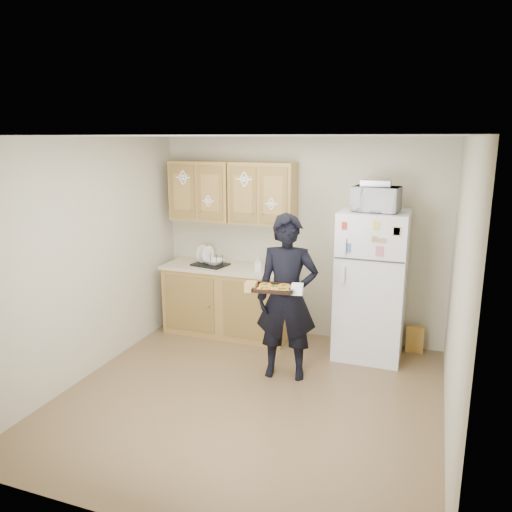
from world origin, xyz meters
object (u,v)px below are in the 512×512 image
Objects in this scene: baking_tray at (274,289)px; microwave at (376,199)px; refrigerator at (371,285)px; dish_rack at (210,259)px; person at (287,297)px.

baking_tray is 0.80× the size of microwave.
microwave is (0.01, -0.05, 0.99)m from refrigerator.
microwave is at bearing -81.14° from refrigerator.
dish_rack is at bearing -175.56° from microwave.
person is at bearing -131.65° from refrigerator.
person is 3.54× the size of microwave.
person is 4.14× the size of dish_rack.
microwave is at bearing 36.70° from person.
microwave is 2.21m from dish_rack.
dish_rack reaches higher than baking_tray.
baking_tray is 1.57m from microwave.
refrigerator is at bearing 105.09° from microwave.
person is 4.39× the size of baking_tray.
refrigerator reaches higher than dish_rack.
baking_tray is at bearing -120.35° from microwave.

